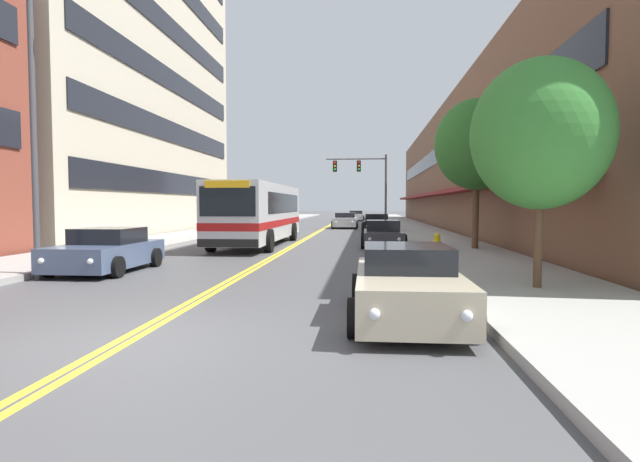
# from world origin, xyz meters

# --- Properties ---
(ground_plane) EXTENTS (240.00, 240.00, 0.00)m
(ground_plane) POSITION_xyz_m (0.00, 37.00, 0.00)
(ground_plane) COLOR #4C4C4F
(sidewalk_left) EXTENTS (3.91, 106.00, 0.18)m
(sidewalk_left) POSITION_xyz_m (-7.46, 37.00, 0.09)
(sidewalk_left) COLOR #9E9B96
(sidewalk_left) RESTS_ON ground_plane
(sidewalk_right) EXTENTS (3.91, 106.00, 0.18)m
(sidewalk_right) POSITION_xyz_m (7.46, 37.00, 0.09)
(sidewalk_right) COLOR #9E9B96
(sidewalk_right) RESTS_ON ground_plane
(centre_line) EXTENTS (0.34, 106.00, 0.01)m
(centre_line) POSITION_xyz_m (0.00, 37.00, 0.00)
(centre_line) COLOR yellow
(centre_line) RESTS_ON ground_plane
(office_tower_left) EXTENTS (12.08, 26.54, 24.45)m
(office_tower_left) POSITION_xyz_m (-15.65, 26.36, 12.22)
(office_tower_left) COLOR beige
(office_tower_left) RESTS_ON ground_plane
(storefront_row_right) EXTENTS (9.10, 68.00, 10.13)m
(storefront_row_right) POSITION_xyz_m (13.64, 37.00, 5.06)
(storefront_row_right) COLOR brown
(storefront_row_right) RESTS_ON ground_plane
(city_bus) EXTENTS (2.83, 11.60, 3.01)m
(city_bus) POSITION_xyz_m (-1.80, 17.80, 1.71)
(city_bus) COLOR silver
(city_bus) RESTS_ON ground_plane
(car_red_parked_left_mid) EXTENTS (2.03, 4.71, 1.17)m
(car_red_parked_left_mid) POSITION_xyz_m (-4.32, 34.03, 0.56)
(car_red_parked_left_mid) COLOR maroon
(car_red_parked_left_mid) RESTS_ON ground_plane
(car_slate_blue_parked_left_far) EXTENTS (2.21, 4.24, 1.32)m
(car_slate_blue_parked_left_far) POSITION_xyz_m (-4.30, 7.43, 0.61)
(car_slate_blue_parked_left_far) COLOR #475675
(car_slate_blue_parked_left_far) RESTS_ON ground_plane
(car_champagne_parked_right_foreground) EXTENTS (2.01, 4.46, 1.30)m
(car_champagne_parked_right_foreground) POSITION_xyz_m (4.30, 1.88, 0.61)
(car_champagne_parked_right_foreground) COLOR beige
(car_champagne_parked_right_foreground) RESTS_ON ground_plane
(car_dark_grey_parked_right_mid) EXTENTS (2.09, 4.56, 1.28)m
(car_dark_grey_parked_right_mid) POSITION_xyz_m (4.39, 17.34, 0.60)
(car_dark_grey_parked_right_mid) COLOR #38383D
(car_dark_grey_parked_right_mid) RESTS_ON ground_plane
(car_black_parked_right_far) EXTENTS (2.15, 4.27, 1.37)m
(car_black_parked_right_far) POSITION_xyz_m (4.33, 29.60, 0.64)
(car_black_parked_right_far) COLOR black
(car_black_parked_right_far) RESTS_ON ground_plane
(car_white_moving_lead) EXTENTS (2.13, 4.41, 1.27)m
(car_white_moving_lead) POSITION_xyz_m (2.29, 57.13, 0.60)
(car_white_moving_lead) COLOR white
(car_white_moving_lead) RESTS_ON ground_plane
(car_silver_moving_second) EXTENTS (2.20, 4.58, 1.33)m
(car_silver_moving_second) POSITION_xyz_m (1.77, 36.20, 0.64)
(car_silver_moving_second) COLOR #B7B7BC
(car_silver_moving_second) RESTS_ON ground_plane
(traffic_signal_mast) EXTENTS (5.09, 0.38, 6.21)m
(traffic_signal_mast) POSITION_xyz_m (3.47, 34.99, 4.40)
(traffic_signal_mast) COLOR #47474C
(traffic_signal_mast) RESTS_ON ground_plane
(street_lamp_left_near) EXTENTS (1.99, 0.28, 8.56)m
(street_lamp_left_near) POSITION_xyz_m (-5.06, 5.65, 5.01)
(street_lamp_left_near) COLOR #47474C
(street_lamp_left_near) RESTS_ON ground_plane
(street_tree_right_near) EXTENTS (3.03, 3.03, 5.08)m
(street_tree_right_near) POSITION_xyz_m (7.41, 4.49, 3.58)
(street_tree_right_near) COLOR brown
(street_tree_right_near) RESTS_ON sidewalk_right
(street_tree_right_mid) EXTENTS (3.49, 3.49, 6.32)m
(street_tree_right_mid) POSITION_xyz_m (8.21, 14.67, 4.56)
(street_tree_right_mid) COLOR brown
(street_tree_right_mid) RESTS_ON sidewalk_right
(fire_hydrant) EXTENTS (0.32, 0.24, 0.91)m
(fire_hydrant) POSITION_xyz_m (5.95, 9.94, 0.63)
(fire_hydrant) COLOR yellow
(fire_hydrant) RESTS_ON sidewalk_right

